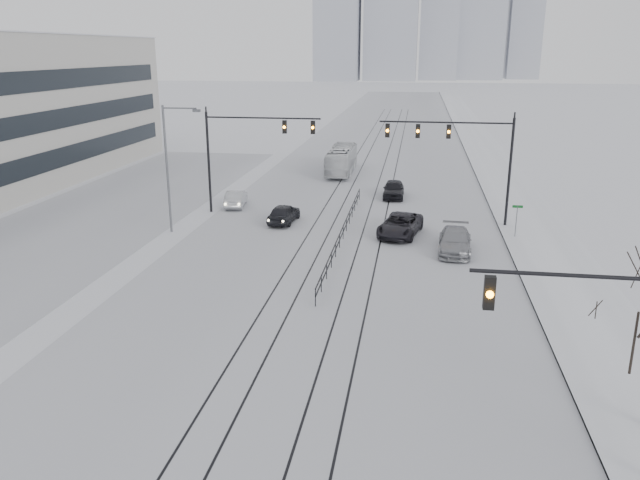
{
  "coord_description": "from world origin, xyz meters",
  "views": [
    {
      "loc": [
        4.76,
        -11.12,
        12.59
      ],
      "look_at": [
        0.04,
        19.25,
        3.2
      ],
      "focal_mm": 35.0,
      "sensor_mm": 36.0,
      "label": 1
    }
  ],
  "objects_px": {
    "sedan_sb_inner": "(284,214)",
    "sedan_sb_outer": "(236,199)",
    "sedan_nb_front": "(400,225)",
    "sedan_nb_far": "(394,189)",
    "traffic_mast_near": "(623,346)",
    "box_truck": "(341,160)",
    "sedan_nb_right": "(455,241)"
  },
  "relations": [
    {
      "from": "sedan_nb_front",
      "to": "sedan_sb_outer",
      "type": "bearing_deg",
      "value": 166.35
    },
    {
      "from": "sedan_nb_right",
      "to": "sedan_nb_front",
      "type": "bearing_deg",
      "value": 140.61
    },
    {
      "from": "sedan_nb_far",
      "to": "box_truck",
      "type": "relative_size",
      "value": 0.44
    },
    {
      "from": "sedan_sb_outer",
      "to": "sedan_nb_front",
      "type": "distance_m",
      "value": 15.28
    },
    {
      "from": "sedan_nb_right",
      "to": "box_truck",
      "type": "height_order",
      "value": "box_truck"
    },
    {
      "from": "sedan_sb_outer",
      "to": "box_truck",
      "type": "height_order",
      "value": "box_truck"
    },
    {
      "from": "traffic_mast_near",
      "to": "sedan_nb_front",
      "type": "height_order",
      "value": "traffic_mast_near"
    },
    {
      "from": "traffic_mast_near",
      "to": "sedan_nb_front",
      "type": "xyz_separation_m",
      "value": [
        -6.93,
        25.62,
        -3.82
      ]
    },
    {
      "from": "sedan_nb_right",
      "to": "sedan_sb_inner",
      "type": "bearing_deg",
      "value": 160.04
    },
    {
      "from": "sedan_nb_far",
      "to": "box_truck",
      "type": "distance_m",
      "value": 12.36
    },
    {
      "from": "sedan_nb_right",
      "to": "box_truck",
      "type": "relative_size",
      "value": 0.5
    },
    {
      "from": "sedan_sb_inner",
      "to": "box_truck",
      "type": "height_order",
      "value": "box_truck"
    },
    {
      "from": "sedan_nb_far",
      "to": "sedan_sb_inner",
      "type": "bearing_deg",
      "value": -129.22
    },
    {
      "from": "sedan_nb_front",
      "to": "sedan_nb_right",
      "type": "xyz_separation_m",
      "value": [
        3.62,
        -3.34,
        -0.01
      ]
    },
    {
      "from": "sedan_sb_inner",
      "to": "sedan_sb_outer",
      "type": "xyz_separation_m",
      "value": [
        -5.04,
        4.43,
        -0.04
      ]
    },
    {
      "from": "sedan_sb_outer",
      "to": "box_truck",
      "type": "relative_size",
      "value": 0.41
    },
    {
      "from": "sedan_sb_inner",
      "to": "box_truck",
      "type": "distance_m",
      "value": 20.64
    },
    {
      "from": "sedan_sb_inner",
      "to": "sedan_nb_right",
      "type": "bearing_deg",
      "value": 161.25
    },
    {
      "from": "traffic_mast_near",
      "to": "box_truck",
      "type": "bearing_deg",
      "value": 106.05
    },
    {
      "from": "sedan_nb_front",
      "to": "sedan_nb_right",
      "type": "bearing_deg",
      "value": -31.41
    },
    {
      "from": "traffic_mast_near",
      "to": "box_truck",
      "type": "distance_m",
      "value": 50.22
    },
    {
      "from": "traffic_mast_near",
      "to": "sedan_nb_right",
      "type": "xyz_separation_m",
      "value": [
        -3.31,
        22.28,
        -3.83
      ]
    },
    {
      "from": "box_truck",
      "to": "sedan_sb_outer",
      "type": "bearing_deg",
      "value": 66.25
    },
    {
      "from": "sedan_sb_inner",
      "to": "sedan_sb_outer",
      "type": "distance_m",
      "value": 6.71
    },
    {
      "from": "sedan_sb_inner",
      "to": "sedan_sb_outer",
      "type": "relative_size",
      "value": 1.03
    },
    {
      "from": "traffic_mast_near",
      "to": "sedan_nb_front",
      "type": "bearing_deg",
      "value": 105.13
    },
    {
      "from": "sedan_nb_front",
      "to": "box_truck",
      "type": "xyz_separation_m",
      "value": [
        -6.93,
        22.55,
        0.67
      ]
    },
    {
      "from": "sedan_nb_right",
      "to": "sedan_nb_far",
      "type": "bearing_deg",
      "value": 110.15
    },
    {
      "from": "traffic_mast_near",
      "to": "sedan_nb_front",
      "type": "relative_size",
      "value": 1.31
    },
    {
      "from": "traffic_mast_near",
      "to": "sedan_nb_far",
      "type": "height_order",
      "value": "traffic_mast_near"
    },
    {
      "from": "sedan_nb_front",
      "to": "sedan_nb_far",
      "type": "relative_size",
      "value": 1.2
    },
    {
      "from": "sedan_nb_right",
      "to": "traffic_mast_near",
      "type": "bearing_deg",
      "value": -78.27
    }
  ]
}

